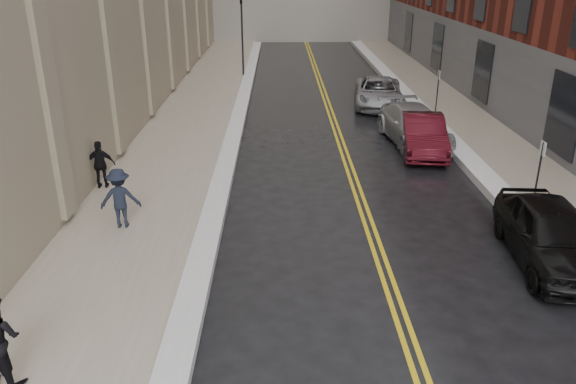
{
  "coord_description": "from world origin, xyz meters",
  "views": [
    {
      "loc": [
        -0.16,
        -8.26,
        7.3
      ],
      "look_at": [
        0.05,
        5.58,
        1.6
      ],
      "focal_mm": 35.0,
      "sensor_mm": 36.0,
      "label": 1
    }
  ],
  "objects_px": {
    "car_silver_far": "(379,92)",
    "pedestrian_b": "(120,198)",
    "car_silver_near": "(414,125)",
    "pedestrian_c": "(101,165)",
    "car_black": "(551,234)",
    "car_maroon": "(423,134)"
  },
  "relations": [
    {
      "from": "car_silver_far",
      "to": "pedestrian_b",
      "type": "height_order",
      "value": "pedestrian_b"
    },
    {
      "from": "car_silver_near",
      "to": "pedestrian_c",
      "type": "xyz_separation_m",
      "value": [
        -11.83,
        -5.42,
        0.19
      ]
    },
    {
      "from": "car_black",
      "to": "car_silver_far",
      "type": "bearing_deg",
      "value": 100.29
    },
    {
      "from": "car_black",
      "to": "pedestrian_c",
      "type": "distance_m",
      "value": 13.97
    },
    {
      "from": "car_maroon",
      "to": "car_silver_far",
      "type": "distance_m",
      "value": 8.05
    },
    {
      "from": "car_maroon",
      "to": "car_silver_far",
      "type": "relative_size",
      "value": 0.86
    },
    {
      "from": "pedestrian_b",
      "to": "pedestrian_c",
      "type": "distance_m",
      "value": 3.4
    },
    {
      "from": "car_silver_far",
      "to": "pedestrian_c",
      "type": "distance_m",
      "value": 16.61
    },
    {
      "from": "pedestrian_b",
      "to": "car_silver_near",
      "type": "bearing_deg",
      "value": -148.8
    },
    {
      "from": "car_silver_near",
      "to": "car_silver_far",
      "type": "distance_m",
      "value": 6.67
    },
    {
      "from": "car_maroon",
      "to": "car_silver_far",
      "type": "bearing_deg",
      "value": 100.5
    },
    {
      "from": "car_maroon",
      "to": "car_silver_near",
      "type": "distance_m",
      "value": 1.38
    },
    {
      "from": "car_silver_near",
      "to": "pedestrian_b",
      "type": "xyz_separation_m",
      "value": [
        -10.37,
        -8.49,
        0.26
      ]
    },
    {
      "from": "pedestrian_b",
      "to": "pedestrian_c",
      "type": "height_order",
      "value": "pedestrian_b"
    },
    {
      "from": "car_black",
      "to": "car_silver_far",
      "type": "distance_m",
      "value": 17.25
    },
    {
      "from": "car_maroon",
      "to": "pedestrian_c",
      "type": "distance_m",
      "value": 12.55
    },
    {
      "from": "car_silver_near",
      "to": "pedestrian_c",
      "type": "relative_size",
      "value": 3.26
    },
    {
      "from": "car_maroon",
      "to": "pedestrian_b",
      "type": "distance_m",
      "value": 12.62
    },
    {
      "from": "pedestrian_c",
      "to": "pedestrian_b",
      "type": "bearing_deg",
      "value": 108.19
    },
    {
      "from": "car_maroon",
      "to": "car_silver_near",
      "type": "height_order",
      "value": "car_silver_near"
    },
    {
      "from": "car_silver_near",
      "to": "pedestrian_c",
      "type": "height_order",
      "value": "pedestrian_c"
    },
    {
      "from": "car_silver_near",
      "to": "pedestrian_b",
      "type": "distance_m",
      "value": 13.41
    }
  ]
}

